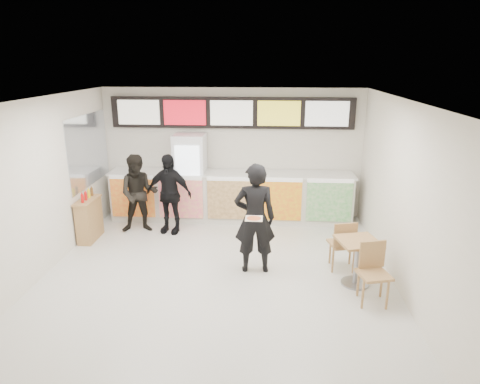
# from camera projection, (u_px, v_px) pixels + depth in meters

# --- Properties ---
(floor) EXTENTS (7.00, 7.00, 0.00)m
(floor) POSITION_uv_depth(u_px,v_px,m) (215.00, 285.00, 7.10)
(floor) COLOR beige
(floor) RESTS_ON ground
(ceiling) EXTENTS (7.00, 7.00, 0.00)m
(ceiling) POSITION_uv_depth(u_px,v_px,m) (211.00, 102.00, 6.22)
(ceiling) COLOR white
(ceiling) RESTS_ON wall_back
(wall_back) EXTENTS (6.00, 0.00, 6.00)m
(wall_back) POSITION_uv_depth(u_px,v_px,m) (232.00, 153.00, 10.00)
(wall_back) COLOR silver
(wall_back) RESTS_ON floor
(wall_left) EXTENTS (0.00, 7.00, 7.00)m
(wall_left) POSITION_uv_depth(u_px,v_px,m) (28.00, 196.00, 6.86)
(wall_left) COLOR silver
(wall_left) RESTS_ON floor
(wall_right) EXTENTS (0.00, 7.00, 7.00)m
(wall_right) POSITION_uv_depth(u_px,v_px,m) (410.00, 204.00, 6.46)
(wall_right) COLOR silver
(wall_right) RESTS_ON floor
(service_counter) EXTENTS (5.56, 0.77, 1.14)m
(service_counter) POSITION_uv_depth(u_px,v_px,m) (231.00, 196.00, 9.88)
(service_counter) COLOR silver
(service_counter) RESTS_ON floor
(menu_board) EXTENTS (5.50, 0.14, 0.70)m
(menu_board) POSITION_uv_depth(u_px,v_px,m) (232.00, 113.00, 9.63)
(menu_board) COLOR black
(menu_board) RESTS_ON wall_back
(drinks_fridge) EXTENTS (0.70, 0.67, 2.00)m
(drinks_fridge) POSITION_uv_depth(u_px,v_px,m) (191.00, 177.00, 9.83)
(drinks_fridge) COLOR white
(drinks_fridge) RESTS_ON floor
(mirror_panel) EXTENTS (0.01, 2.00, 1.50)m
(mirror_panel) POSITION_uv_depth(u_px,v_px,m) (89.00, 150.00, 9.12)
(mirror_panel) COLOR #B2B7BF
(mirror_panel) RESTS_ON wall_left
(customer_main) EXTENTS (0.76, 0.54, 1.96)m
(customer_main) POSITION_uv_depth(u_px,v_px,m) (255.00, 219.00, 7.34)
(customer_main) COLOR black
(customer_main) RESTS_ON floor
(customer_left) EXTENTS (0.94, 0.79, 1.70)m
(customer_left) POSITION_uv_depth(u_px,v_px,m) (139.00, 194.00, 9.13)
(customer_left) COLOR black
(customer_left) RESTS_ON floor
(customer_mid) EXTENTS (1.07, 0.61, 1.72)m
(customer_mid) POSITION_uv_depth(u_px,v_px,m) (169.00, 194.00, 9.10)
(customer_mid) COLOR black
(customer_mid) RESTS_ON floor
(pizza_slice) EXTENTS (0.36, 0.36, 0.02)m
(pizza_slice) POSITION_uv_depth(u_px,v_px,m) (254.00, 218.00, 6.86)
(pizza_slice) COLOR beige
(pizza_slice) RESTS_ON customer_main
(cafe_table) EXTENTS (0.83, 1.66, 0.94)m
(cafe_table) POSITION_uv_depth(u_px,v_px,m) (357.00, 254.00, 6.99)
(cafe_table) COLOR tan
(cafe_table) RESTS_ON floor
(condiment_ledge) EXTENTS (0.32, 0.78, 1.04)m
(condiment_ledge) POSITION_uv_depth(u_px,v_px,m) (89.00, 219.00, 8.82)
(condiment_ledge) COLOR tan
(condiment_ledge) RESTS_ON floor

